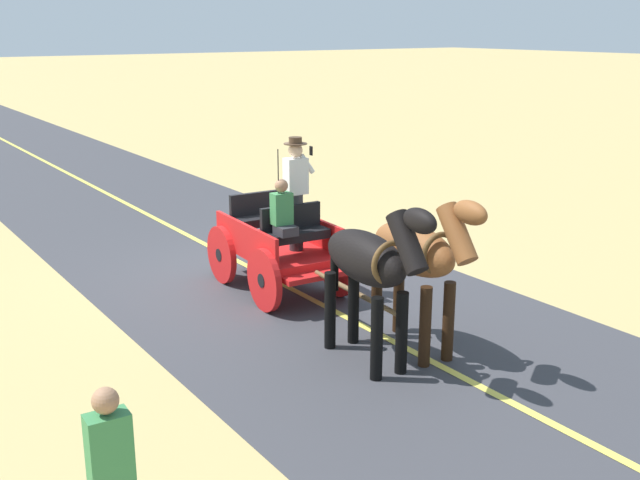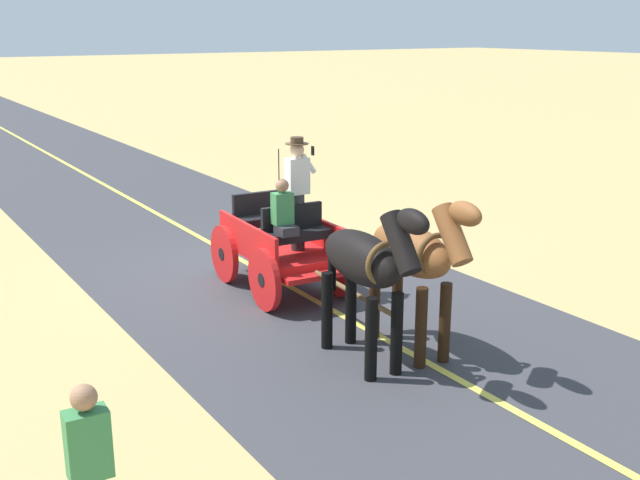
% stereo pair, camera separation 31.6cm
% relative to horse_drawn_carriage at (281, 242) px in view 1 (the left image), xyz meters
% --- Properties ---
extents(ground_plane, '(200.00, 200.00, 0.00)m').
position_rel_horse_drawn_carriage_xyz_m(ground_plane, '(-0.15, -1.08, -0.82)').
color(ground_plane, tan).
extents(road_surface, '(5.79, 160.00, 0.01)m').
position_rel_horse_drawn_carriage_xyz_m(road_surface, '(-0.15, -1.08, -0.81)').
color(road_surface, '#38383D').
rests_on(road_surface, ground).
extents(road_centre_stripe, '(0.12, 160.00, 0.00)m').
position_rel_horse_drawn_carriage_xyz_m(road_centre_stripe, '(-0.15, -1.08, -0.81)').
color(road_centre_stripe, '#DBCC4C').
rests_on(road_centre_stripe, road_surface).
extents(horse_drawn_carriage, '(1.53, 4.51, 2.50)m').
position_rel_horse_drawn_carriage_xyz_m(horse_drawn_carriage, '(0.00, 0.00, 0.00)').
color(horse_drawn_carriage, red).
rests_on(horse_drawn_carriage, ground).
extents(horse_near_side, '(0.69, 2.14, 2.21)m').
position_rel_horse_drawn_carriage_xyz_m(horse_near_side, '(-0.21, 3.04, 0.51)').
color(horse_near_side, brown).
rests_on(horse_near_side, ground).
extents(horse_off_side, '(0.67, 2.14, 2.21)m').
position_rel_horse_drawn_carriage_xyz_m(horse_off_side, '(0.53, 3.01, 0.51)').
color(horse_off_side, black).
rests_on(horse_off_side, ground).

